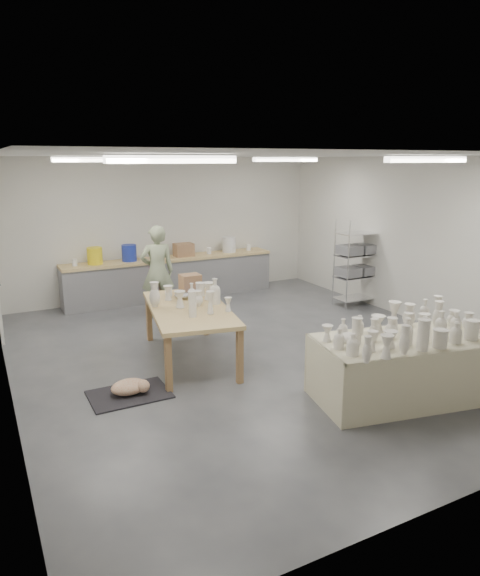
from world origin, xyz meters
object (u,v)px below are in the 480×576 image
potter (157,271)px  red_stool (154,298)px  drying_table (405,365)px  work_table (190,304)px

potter → red_stool: 0.64m
drying_table → potter: potter is taller
work_table → red_stool: work_table is taller
work_table → potter: (0.24, 2.23, 0.05)m
drying_table → red_stool: bearing=118.9°
work_table → red_stool: 2.57m
drying_table → red_stool: drying_table is taller
drying_table → potter: size_ratio=1.37×
drying_table → potter: (-1.60, 4.79, 0.44)m
work_table → potter: size_ratio=1.34×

